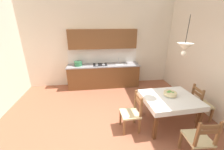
{
  "coord_description": "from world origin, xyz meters",
  "views": [
    {
      "loc": [
        -0.23,
        -2.62,
        2.4
      ],
      "look_at": [
        0.23,
        0.95,
        1.04
      ],
      "focal_mm": 22.12,
      "sensor_mm": 36.0,
      "label": 1
    }
  ],
  "objects": [
    {
      "name": "ground_plane",
      "position": [
        0.0,
        0.0,
        -0.05
      ],
      "size": [
        6.24,
        6.19,
        0.1
      ],
      "primitive_type": "cube",
      "color": "#99563D"
    },
    {
      "name": "wall_back",
      "position": [
        0.0,
        2.86,
        1.98
      ],
      "size": [
        6.24,
        0.12,
        3.95
      ],
      "primitive_type": "cube",
      "color": "silver",
      "rests_on": "ground_plane"
    },
    {
      "name": "kitchen_cabinetry",
      "position": [
        0.1,
        2.52,
        0.86
      ],
      "size": [
        2.75,
        0.63,
        2.2
      ],
      "color": "brown",
      "rests_on": "ground_plane"
    },
    {
      "name": "dining_table",
      "position": [
        1.51,
        0.05,
        0.62
      ],
      "size": [
        1.29,
        1.08,
        0.75
      ],
      "color": "brown",
      "rests_on": "ground_plane"
    },
    {
      "name": "dining_chair_tv_side",
      "position": [
        0.57,
        -0.02,
        0.44
      ],
      "size": [
        0.44,
        0.44,
        0.93
      ],
      "color": "#D1BC89",
      "rests_on": "ground_plane"
    },
    {
      "name": "dining_chair_window_side",
      "position": [
        2.43,
        0.14,
        0.44
      ],
      "size": [
        0.46,
        0.46,
        0.93
      ],
      "color": "#D1BC89",
      "rests_on": "ground_plane"
    },
    {
      "name": "dining_chair_camera_side",
      "position": [
        1.57,
        -0.93,
        0.44
      ],
      "size": [
        0.45,
        0.45,
        0.93
      ],
      "color": "#D1BC89",
      "rests_on": "ground_plane"
    },
    {
      "name": "fruit_bowl",
      "position": [
        1.54,
        0.13,
        0.81
      ],
      "size": [
        0.3,
        0.3,
        0.12
      ],
      "color": "beige",
      "rests_on": "dining_table"
    },
    {
      "name": "pendant_lamp",
      "position": [
        1.63,
        0.04,
        1.93
      ],
      "size": [
        0.32,
        0.32,
        0.8
      ],
      "color": "black"
    }
  ]
}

